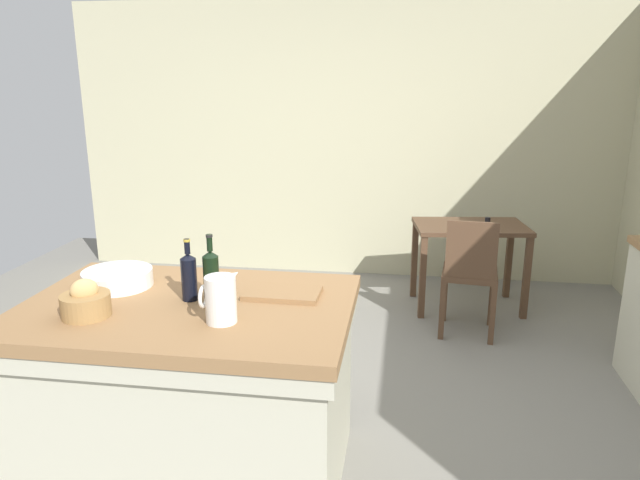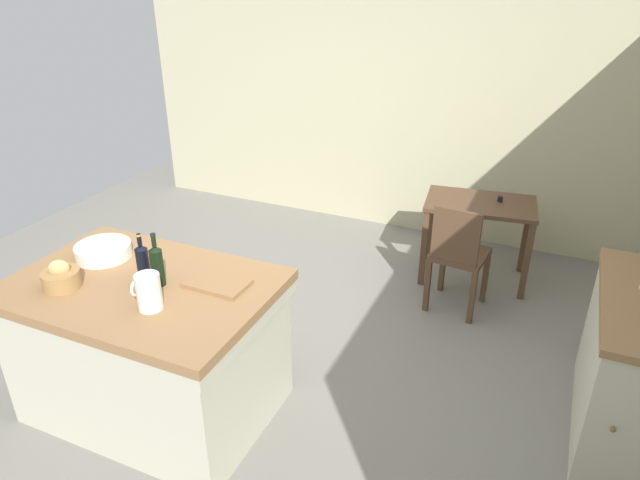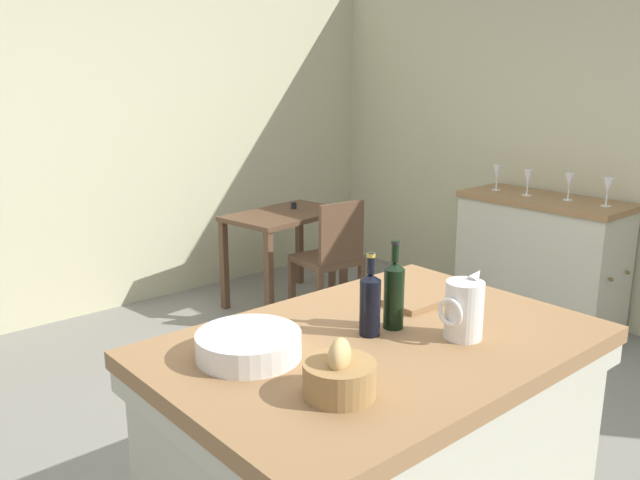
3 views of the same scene
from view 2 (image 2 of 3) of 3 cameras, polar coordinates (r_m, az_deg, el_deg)
ground_plane at (r=4.15m, az=-5.56°, el=-11.78°), size 6.76×6.76×0.00m
wall_back at (r=5.80m, az=6.72°, el=13.70°), size 5.32×0.12×2.60m
island_table at (r=3.62m, az=-16.62°, el=-9.82°), size 1.50×1.02×0.90m
side_cabinet at (r=3.77m, az=28.80°, el=-11.25°), size 0.52×1.17×0.92m
writing_desk at (r=5.01m, az=15.63°, el=2.47°), size 0.96×0.67×0.77m
wooden_chair at (r=4.54m, az=13.62°, el=-1.37°), size 0.44×0.44×0.92m
pitcher at (r=3.10m, az=-16.75°, el=-4.93°), size 0.17×0.13×0.24m
wash_bowl at (r=3.75m, az=-20.82°, el=-1.00°), size 0.34×0.34×0.08m
bread_basket at (r=3.49m, az=-24.43°, el=-3.43°), size 0.21×0.21×0.17m
cutting_board at (r=3.27m, az=-10.23°, el=-4.27°), size 0.35×0.22×0.02m
wine_bottle_dark at (r=3.29m, az=-15.96°, el=-2.36°), size 0.07×0.07×0.32m
wine_bottle_amber at (r=3.37m, az=-17.29°, el=-2.07°), size 0.07×0.07×0.29m
wicker_hamper at (r=4.51m, az=-24.85°, el=-8.86°), size 0.32×0.32×0.27m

